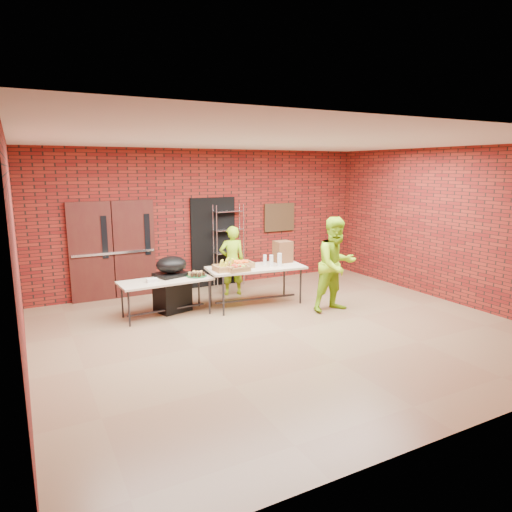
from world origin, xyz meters
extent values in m
cube|color=#856648|center=(0.00, 0.00, -0.02)|extent=(8.00, 7.00, 0.04)
cube|color=silver|center=(0.00, 0.00, 3.22)|extent=(8.00, 7.00, 0.04)
cube|color=maroon|center=(0.00, 3.52, 1.60)|extent=(8.00, 0.04, 3.20)
cube|color=maroon|center=(0.00, -3.52, 1.60)|extent=(8.00, 0.04, 3.20)
cube|color=maroon|center=(-4.02, 0.00, 1.60)|extent=(0.04, 7.00, 3.20)
cube|color=maroon|center=(4.02, 0.00, 1.60)|extent=(0.04, 7.00, 3.20)
cube|color=#401A12|center=(-2.65, 3.44, 1.05)|extent=(0.88, 0.08, 2.10)
cube|color=#401A12|center=(-1.75, 3.44, 1.05)|extent=(0.88, 0.08, 2.10)
cube|color=black|center=(-2.37, 3.39, 1.35)|extent=(0.12, 0.02, 0.90)
cube|color=black|center=(-1.47, 3.39, 1.35)|extent=(0.12, 0.02, 0.90)
cube|color=silver|center=(-2.20, 3.38, 1.00)|extent=(1.70, 0.04, 0.05)
cube|color=black|center=(0.10, 3.46, 1.05)|extent=(1.10, 0.06, 2.10)
cube|color=#412E1A|center=(1.90, 3.45, 1.55)|extent=(0.85, 0.04, 0.70)
cube|color=tan|center=(-1.58, 1.76, 0.69)|extent=(1.76, 0.81, 0.04)
cube|color=#29282D|center=(-1.58, 1.76, 0.11)|extent=(1.53, 0.13, 0.03)
cylinder|color=#29282D|center=(-2.34, 2.04, 0.33)|extent=(0.03, 0.03, 0.67)
cylinder|color=#29282D|center=(-0.82, 2.04, 0.33)|extent=(0.03, 0.03, 0.67)
cylinder|color=#29282D|center=(-2.34, 1.47, 0.33)|extent=(0.03, 0.03, 0.67)
cylinder|color=#29282D|center=(-0.82, 1.47, 0.33)|extent=(0.03, 0.03, 0.67)
cube|color=tan|center=(0.25, 1.58, 0.78)|extent=(2.04, 1.03, 0.04)
cube|color=#29282D|center=(0.25, 1.58, 0.13)|extent=(1.73, 0.24, 0.03)
cylinder|color=#29282D|center=(-0.62, 1.90, 0.38)|extent=(0.04, 0.04, 0.76)
cylinder|color=#29282D|center=(1.12, 1.90, 0.38)|extent=(0.04, 0.04, 0.76)
cylinder|color=#29282D|center=(-0.62, 1.25, 0.38)|extent=(0.04, 0.04, 0.76)
cylinder|color=#29282D|center=(1.12, 1.25, 0.38)|extent=(0.04, 0.04, 0.76)
cube|color=olive|center=(-0.43, 1.54, 0.84)|extent=(0.45, 0.35, 0.07)
cube|color=olive|center=(-0.05, 1.66, 0.84)|extent=(0.47, 0.36, 0.07)
cube|color=olive|center=(-0.24, 1.40, 0.84)|extent=(0.42, 0.32, 0.06)
cylinder|color=#144B23|center=(-0.96, 1.74, 0.71)|extent=(0.40, 0.40, 0.01)
cube|color=silver|center=(-1.85, 1.70, 0.74)|extent=(0.20, 0.13, 0.07)
cube|color=brown|center=(0.97, 1.73, 1.03)|extent=(0.34, 0.31, 0.45)
cylinder|color=silver|center=(0.54, 1.46, 0.92)|extent=(0.08, 0.08, 0.24)
cylinder|color=silver|center=(0.70, 1.41, 0.94)|extent=(0.09, 0.09, 0.27)
cylinder|color=silver|center=(0.49, 1.65, 0.91)|extent=(0.07, 0.07, 0.21)
cube|color=black|center=(-1.38, 2.00, 0.38)|extent=(0.71, 0.64, 0.77)
ellipsoid|color=black|center=(-1.38, 2.00, 0.93)|extent=(0.70, 0.64, 0.33)
imported|color=#8ECA16|center=(0.16, 2.53, 0.77)|extent=(0.62, 0.47, 1.53)
imported|color=#8ECA16|center=(1.46, 0.54, 0.93)|extent=(0.91, 0.72, 1.85)
camera|label=1|loc=(-3.95, -6.40, 2.78)|focal=32.00mm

